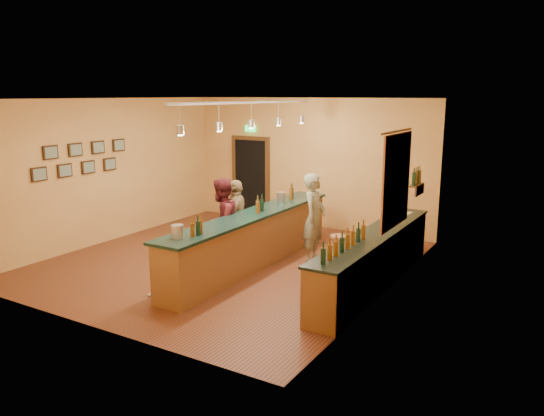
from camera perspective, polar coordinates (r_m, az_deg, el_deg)
The scene contains 17 objects.
floor at distance 10.72m, azimuth -4.70°, elevation -5.74°, with size 7.00×7.00×0.00m, color #512417.
ceiling at distance 10.20m, azimuth -5.01°, elevation 11.63°, with size 6.50×7.00×0.02m, color silver.
wall_back at distance 13.31m, azimuth 3.95°, elevation 4.86°, with size 6.50×0.02×3.20m, color tan.
wall_front at distance 7.82m, azimuth -19.89°, elevation -1.03°, with size 6.50×0.02×3.20m, color tan.
wall_left at distance 12.49m, azimuth -17.11°, elevation 3.87°, with size 0.02×7.00×3.20m, color tan.
wall_right at distance 8.88m, azimuth 12.50°, elevation 0.93°, with size 0.02×7.00×3.20m, color tan.
doorway at distance 14.19m, azimuth -2.27°, elevation 3.40°, with size 1.15×0.09×2.48m.
tapestry at distance 9.22m, azimuth 13.24°, elevation 2.88°, with size 0.03×1.40×1.60m, color maroon.
bottle_shelf at distance 10.69m, azimuth 15.34°, elevation 3.01°, with size 0.17×0.55×0.54m.
picture_grid at distance 11.93m, azimuth -19.75°, elevation 5.02°, with size 0.06×2.20×0.70m, color #382111, non-canonical shape.
back_counter at distance 9.40m, azimuth 10.91°, elevation -5.38°, with size 0.60×4.55×1.27m.
tasting_bar at distance 10.23m, azimuth -2.15°, elevation -3.02°, with size 0.73×5.10×1.38m.
pendant_track at distance 9.88m, azimuth -2.24°, elevation 10.39°, with size 0.11×4.60×0.50m.
bartender at distance 10.47m, azimuth 4.56°, elevation -1.11°, with size 0.65×0.43×1.78m, color gray.
customer_a at distance 10.29m, azimuth -5.44°, elevation -1.54°, with size 0.83×0.65×1.72m, color #59191E.
customer_b at distance 10.71m, azimuth -3.79°, elevation -1.23°, with size 0.95×0.40×1.62m, color #997A51.
bar_stool at distance 10.08m, azimuth 7.22°, elevation -3.75°, with size 0.33×0.33×0.68m.
Camera 1 is at (5.94, -8.29, 3.29)m, focal length 35.00 mm.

